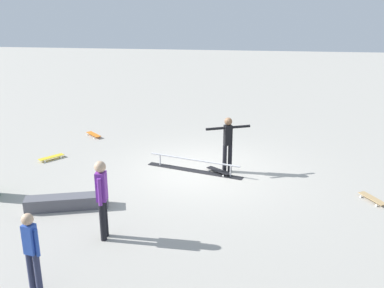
{
  "coord_description": "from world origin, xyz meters",
  "views": [
    {
      "loc": [
        -1.16,
        12.03,
        4.89
      ],
      "look_at": [
        0.28,
        0.57,
        1.0
      ],
      "focal_mm": 41.49,
      "sensor_mm": 36.0,
      "label": 1
    }
  ],
  "objects_px": {
    "bystander_blue_shirt": "(31,248)",
    "loose_skateboard_yellow": "(51,157)",
    "grind_rail": "(194,166)",
    "skate_ledge": "(67,202)",
    "loose_skateboard_orange": "(94,134)",
    "loose_skateboard_natural": "(372,198)",
    "bystander_purple_shirt": "(102,196)",
    "skateboard_main": "(219,171)",
    "skater_main": "(228,141)"
  },
  "relations": [
    {
      "from": "loose_skateboard_natural",
      "to": "loose_skateboard_orange",
      "type": "xyz_separation_m",
      "value": [
        8.69,
        -4.31,
        0.0
      ]
    },
    {
      "from": "bystander_purple_shirt",
      "to": "loose_skateboard_natural",
      "type": "bearing_deg",
      "value": 108.49
    },
    {
      "from": "skater_main",
      "to": "bystander_blue_shirt",
      "type": "xyz_separation_m",
      "value": [
        3.02,
        5.92,
        -0.1
      ]
    },
    {
      "from": "grind_rail",
      "to": "loose_skateboard_natural",
      "type": "bearing_deg",
      "value": 179.26
    },
    {
      "from": "loose_skateboard_orange",
      "to": "bystander_purple_shirt",
      "type": "bearing_deg",
      "value": -25.29
    },
    {
      "from": "skateboard_main",
      "to": "loose_skateboard_natural",
      "type": "height_order",
      "value": "same"
    },
    {
      "from": "loose_skateboard_orange",
      "to": "loose_skateboard_natural",
      "type": "bearing_deg",
      "value": 17.46
    },
    {
      "from": "grind_rail",
      "to": "skate_ledge",
      "type": "xyz_separation_m",
      "value": [
        2.75,
        2.75,
        -0.0
      ]
    },
    {
      "from": "skateboard_main",
      "to": "loose_skateboard_orange",
      "type": "distance_m",
      "value": 5.6
    },
    {
      "from": "loose_skateboard_yellow",
      "to": "bystander_purple_shirt",
      "type": "bearing_deg",
      "value": -105.38
    },
    {
      "from": "bystander_purple_shirt",
      "to": "loose_skateboard_natural",
      "type": "relative_size",
      "value": 2.18
    },
    {
      "from": "loose_skateboard_yellow",
      "to": "loose_skateboard_natural",
      "type": "bearing_deg",
      "value": -62.23
    },
    {
      "from": "loose_skateboard_natural",
      "to": "loose_skateboard_orange",
      "type": "distance_m",
      "value": 9.7
    },
    {
      "from": "skate_ledge",
      "to": "loose_skateboard_natural",
      "type": "bearing_deg",
      "value": -169.94
    },
    {
      "from": "grind_rail",
      "to": "skate_ledge",
      "type": "bearing_deg",
      "value": 61.46
    },
    {
      "from": "skater_main",
      "to": "loose_skateboard_natural",
      "type": "distance_m",
      "value": 4.09
    },
    {
      "from": "grind_rail",
      "to": "loose_skateboard_natural",
      "type": "xyz_separation_m",
      "value": [
        -4.66,
        1.44,
        -0.09
      ]
    },
    {
      "from": "skate_ledge",
      "to": "skateboard_main",
      "type": "distance_m",
      "value": 4.39
    },
    {
      "from": "skater_main",
      "to": "skateboard_main",
      "type": "distance_m",
      "value": 0.92
    },
    {
      "from": "grind_rail",
      "to": "skateboard_main",
      "type": "xyz_separation_m",
      "value": [
        -0.73,
        0.07,
        -0.09
      ]
    },
    {
      "from": "bystander_purple_shirt",
      "to": "loose_skateboard_orange",
      "type": "xyz_separation_m",
      "value": [
        2.61,
        -6.85,
        -0.91
      ]
    },
    {
      "from": "loose_skateboard_yellow",
      "to": "loose_skateboard_natural",
      "type": "xyz_separation_m",
      "value": [
        -9.21,
        1.84,
        0.0
      ]
    },
    {
      "from": "grind_rail",
      "to": "skater_main",
      "type": "relative_size",
      "value": 1.78
    },
    {
      "from": "grind_rail",
      "to": "bystander_blue_shirt",
      "type": "xyz_separation_m",
      "value": [
        2.06,
        5.84,
        0.68
      ]
    },
    {
      "from": "bystander_purple_shirt",
      "to": "loose_skateboard_orange",
      "type": "bearing_deg",
      "value": -163.29
    },
    {
      "from": "grind_rail",
      "to": "skate_ledge",
      "type": "height_order",
      "value": "grind_rail"
    },
    {
      "from": "skater_main",
      "to": "bystander_purple_shirt",
      "type": "xyz_separation_m",
      "value": [
        2.38,
        4.06,
        0.04
      ]
    },
    {
      "from": "grind_rail",
      "to": "skater_main",
      "type": "distance_m",
      "value": 1.24
    },
    {
      "from": "bystander_blue_shirt",
      "to": "loose_skateboard_yellow",
      "type": "height_order",
      "value": "bystander_blue_shirt"
    },
    {
      "from": "bystander_blue_shirt",
      "to": "loose_skateboard_natural",
      "type": "height_order",
      "value": "bystander_blue_shirt"
    },
    {
      "from": "bystander_blue_shirt",
      "to": "skate_ledge",
      "type": "bearing_deg",
      "value": -65.19
    },
    {
      "from": "skateboard_main",
      "to": "loose_skateboard_natural",
      "type": "relative_size",
      "value": 0.94
    },
    {
      "from": "skater_main",
      "to": "grind_rail",
      "type": "bearing_deg",
      "value": 162.56
    },
    {
      "from": "bystander_purple_shirt",
      "to": "loose_skateboard_natural",
      "type": "xyz_separation_m",
      "value": [
        -6.08,
        -2.54,
        -0.91
      ]
    },
    {
      "from": "skater_main",
      "to": "loose_skateboard_natural",
      "type": "height_order",
      "value": "skater_main"
    },
    {
      "from": "skateboard_main",
      "to": "loose_skateboard_orange",
      "type": "xyz_separation_m",
      "value": [
        4.76,
        -2.94,
        0.0
      ]
    },
    {
      "from": "bystander_blue_shirt",
      "to": "loose_skateboard_natural",
      "type": "xyz_separation_m",
      "value": [
        -6.72,
        -4.4,
        -0.77
      ]
    },
    {
      "from": "skater_main",
      "to": "loose_skateboard_orange",
      "type": "relative_size",
      "value": 2.27
    },
    {
      "from": "skate_ledge",
      "to": "loose_skateboard_orange",
      "type": "xyz_separation_m",
      "value": [
        1.29,
        -5.62,
        -0.08
      ]
    },
    {
      "from": "grind_rail",
      "to": "skateboard_main",
      "type": "height_order",
      "value": "grind_rail"
    },
    {
      "from": "grind_rail",
      "to": "loose_skateboard_yellow",
      "type": "relative_size",
      "value": 3.88
    },
    {
      "from": "skater_main",
      "to": "skateboard_main",
      "type": "height_order",
      "value": "skater_main"
    },
    {
      "from": "skate_ledge",
      "to": "skater_main",
      "type": "relative_size",
      "value": 1.2
    },
    {
      "from": "skate_ledge",
      "to": "skateboard_main",
      "type": "height_order",
      "value": "skate_ledge"
    },
    {
      "from": "grind_rail",
      "to": "loose_skateboard_yellow",
      "type": "height_order",
      "value": "grind_rail"
    },
    {
      "from": "skateboard_main",
      "to": "loose_skateboard_yellow",
      "type": "bearing_deg",
      "value": 33.23
    },
    {
      "from": "grind_rail",
      "to": "loose_skateboard_orange",
      "type": "xyz_separation_m",
      "value": [
        4.04,
        -2.87,
        -0.09
      ]
    },
    {
      "from": "skater_main",
      "to": "loose_skateboard_orange",
      "type": "distance_m",
      "value": 5.79
    },
    {
      "from": "loose_skateboard_natural",
      "to": "skater_main",
      "type": "bearing_deg",
      "value": -140.97
    },
    {
      "from": "skate_ledge",
      "to": "skater_main",
      "type": "bearing_deg",
      "value": -142.6
    }
  ]
}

